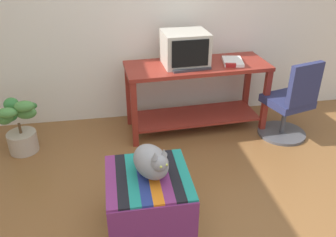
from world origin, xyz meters
The scene contains 12 objects.
ground_plane centered at (0.00, 0.00, 0.00)m, with size 14.00×14.00×0.00m, color brown.
back_wall centered at (0.00, 2.05, 1.30)m, with size 8.00×0.10×2.60m, color silver.
desk centered at (0.43, 1.60, 0.52)m, with size 1.55×0.65×0.76m.
tv_monitor centered at (0.30, 1.62, 0.93)m, with size 0.48×0.43×0.35m.
keyboard centered at (0.33, 1.47, 0.78)m, with size 0.40×0.15×0.02m, color #333338.
book centered at (0.82, 1.58, 0.78)m, with size 0.20×0.29×0.03m, color white.
ottoman_with_blanket centered at (-0.27, 0.18, 0.23)m, with size 0.61×0.63×0.45m.
cat centered at (-0.23, 0.19, 0.58)m, with size 0.33×0.42×0.28m.
potted_plant centered at (-1.42, 1.41, 0.28)m, with size 0.42×0.34×0.60m.
office_chair centered at (1.37, 1.22, 0.39)m, with size 0.52×0.52×0.89m.
stapler centered at (0.75, 1.46, 0.78)m, with size 0.04×0.11×0.04m, color #A31E1E.
pen centered at (0.83, 1.67, 0.77)m, with size 0.01×0.01×0.14m, color #B7B7BC.
Camera 1 is at (-0.46, -1.83, 2.03)m, focal length 37.50 mm.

